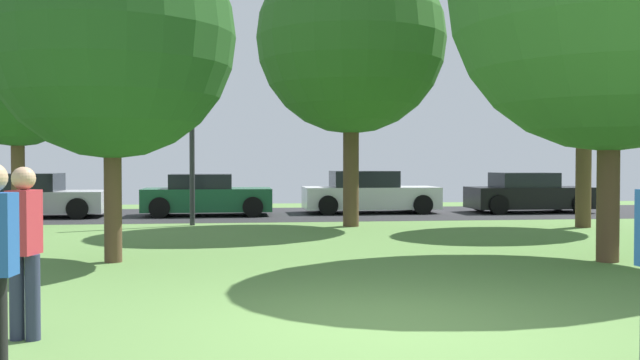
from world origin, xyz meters
The scene contains 12 objects.
ground_plane centered at (0.00, 0.00, 0.00)m, with size 44.00×44.00×0.00m, color #5B8442.
road_strip centered at (0.00, 16.00, 0.00)m, with size 44.00×6.40×0.01m, color #28282B.
oak_tree_right centered at (-7.33, 12.82, 3.96)m, with size 3.69×3.69×5.82m.
oak_tree_left centered at (7.60, 10.32, 4.63)m, with size 4.02×4.02×6.66m.
maple_tree_far centered at (-3.60, 5.20, 3.87)m, with size 4.21×4.21×5.98m.
oak_tree_center centered at (1.58, 11.35, 4.96)m, with size 5.02×5.02×7.49m.
person_walking centered at (-3.56, -0.16, 0.92)m, with size 0.30×0.36×1.67m.
parked_car_silver centered at (-7.82, 15.61, 0.63)m, with size 4.58×2.12×1.37m.
parked_car_green centered at (-2.38, 15.73, 0.62)m, with size 4.06×2.08×1.33m.
parked_car_white centered at (3.03, 16.26, 0.65)m, with size 4.48×2.10×1.42m.
parked_car_black centered at (8.46, 15.76, 0.63)m, with size 4.09×1.99×1.36m.
street_lamp_post centered at (-2.63, 12.20, 2.25)m, with size 0.14×0.14×4.50m, color #2D2D33.
Camera 1 is at (-1.59, -7.25, 1.72)m, focal length 39.76 mm.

